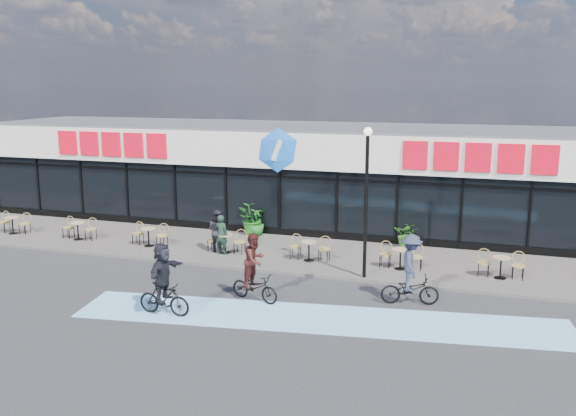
{
  "coord_description": "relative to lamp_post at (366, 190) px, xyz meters",
  "views": [
    {
      "loc": [
        8.16,
        -17.28,
        6.61
      ],
      "look_at": [
        1.49,
        3.5,
        2.06
      ],
      "focal_mm": 38.0,
      "sensor_mm": 36.0,
      "label": 1
    }
  ],
  "objects": [
    {
      "name": "ground",
      "position": [
        -4.59,
        -2.3,
        -3.11
      ],
      "size": [
        120.0,
        120.0,
        0.0
      ],
      "primitive_type": "plane",
      "color": "#28282B",
      "rests_on": "ground"
    },
    {
      "name": "sidewalk",
      "position": [
        -4.59,
        2.2,
        -3.06
      ],
      "size": [
        44.0,
        5.0,
        0.1
      ],
      "primitive_type": "cube",
      "color": "#635B57",
      "rests_on": "ground"
    },
    {
      "name": "bike_lane",
      "position": [
        -0.59,
        -3.8,
        -3.11
      ],
      "size": [
        14.17,
        4.13,
        0.01
      ],
      "primitive_type": "cube",
      "rotation": [
        0.0,
        0.0,
        0.14
      ],
      "color": "#76B6DF",
      "rests_on": "ground"
    },
    {
      "name": "building",
      "position": [
        -4.59,
        7.63,
        -0.77
      ],
      "size": [
        30.6,
        6.57,
        4.75
      ],
      "color": "black",
      "rests_on": "ground"
    },
    {
      "name": "lamp_post",
      "position": [
        0.0,
        0.0,
        0.0
      ],
      "size": [
        0.28,
        0.28,
        5.06
      ],
      "color": "black",
      "rests_on": "sidewalk"
    },
    {
      "name": "bistro_set_0",
      "position": [
        -15.72,
        1.38,
        -2.56
      ],
      "size": [
        1.54,
        0.62,
        0.9
      ],
      "color": "tan",
      "rests_on": "sidewalk"
    },
    {
      "name": "bistro_set_1",
      "position": [
        -12.37,
        1.38,
        -2.56
      ],
      "size": [
        1.54,
        0.62,
        0.9
      ],
      "color": "tan",
      "rests_on": "sidewalk"
    },
    {
      "name": "bistro_set_2",
      "position": [
        -9.02,
        1.38,
        -2.56
      ],
      "size": [
        1.54,
        0.62,
        0.9
      ],
      "color": "tan",
      "rests_on": "sidewalk"
    },
    {
      "name": "bistro_set_3",
      "position": [
        -5.67,
        1.38,
        -2.56
      ],
      "size": [
        1.54,
        0.62,
        0.9
      ],
      "color": "tan",
      "rests_on": "sidewalk"
    },
    {
      "name": "bistro_set_4",
      "position": [
        -2.31,
        1.38,
        -2.56
      ],
      "size": [
        1.54,
        0.62,
        0.9
      ],
      "color": "tan",
      "rests_on": "sidewalk"
    },
    {
      "name": "bistro_set_5",
      "position": [
        1.04,
        1.38,
        -2.56
      ],
      "size": [
        1.54,
        0.62,
        0.9
      ],
      "color": "tan",
      "rests_on": "sidewalk"
    },
    {
      "name": "bistro_set_6",
      "position": [
        4.39,
        1.38,
        -2.56
      ],
      "size": [
        1.54,
        0.62,
        0.9
      ],
      "color": "tan",
      "rests_on": "sidewalk"
    },
    {
      "name": "potted_plant_left",
      "position": [
        -5.52,
        4.31,
        -2.43
      ],
      "size": [
        0.86,
        0.86,
        1.16
      ],
      "primitive_type": "imported",
      "rotation": [
        0.0,
        0.0,
        2.02
      ],
      "color": "#1A5E1E",
      "rests_on": "sidewalk"
    },
    {
      "name": "potted_plant_mid",
      "position": [
        -5.82,
        4.37,
        -2.33
      ],
      "size": [
        1.3,
        1.14,
        1.37
      ],
      "primitive_type": "imported",
      "rotation": [
        0.0,
        0.0,
        3.08
      ],
      "color": "#21681D",
      "rests_on": "sidewalk"
    },
    {
      "name": "potted_plant_right",
      "position": [
        0.9,
        4.26,
        -2.48
      ],
      "size": [
        1.07,
        0.97,
        1.06
      ],
      "primitive_type": "imported",
      "rotation": [
        0.0,
        0.0,
        6.12
      ],
      "color": "#2D671D",
      "rests_on": "sidewalk"
    },
    {
      "name": "patron_left",
      "position": [
        -5.77,
        1.14,
        -2.24
      ],
      "size": [
        0.6,
        0.42,
        1.54
      ],
      "primitive_type": "imported",
      "rotation": [
        0.0,
        0.0,
        3.04
      ],
      "color": "black",
      "rests_on": "sidewalk"
    },
    {
      "name": "patron_right",
      "position": [
        -6.02,
        1.37,
        -2.17
      ],
      "size": [
        0.97,
        0.85,
        1.68
      ],
      "primitive_type": "imported",
      "rotation": [
        0.0,
        0.0,
        2.84
      ],
      "color": "black",
      "rests_on": "sidewalk"
    },
    {
      "name": "cyclist_a",
      "position": [
        -2.81,
        -3.01,
        -2.24
      ],
      "size": [
        1.77,
        1.03,
        2.14
      ],
      "color": "black",
      "rests_on": "ground"
    },
    {
      "name": "cyclist_b",
      "position": [
        1.74,
        -1.85,
        -2.18
      ],
      "size": [
        1.82,
        1.22,
        2.17
      ],
      "color": "black",
      "rests_on": "ground"
    },
    {
      "name": "cyclist_c",
      "position": [
        -4.89,
        -4.88,
        -2.1
      ],
      "size": [
        1.62,
        1.57,
        2.13
      ],
      "color": "black",
      "rests_on": "ground"
    }
  ]
}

